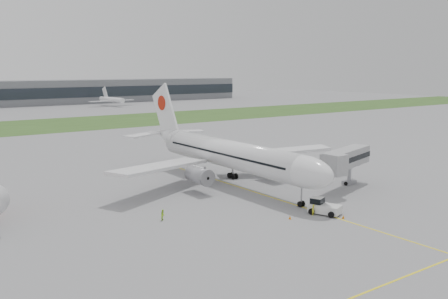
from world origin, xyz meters
TOP-DOWN VIEW (x-y plane):
  - ground at (0.00, 0.00)m, footprint 600.00×600.00m
  - apron_markings at (0.00, -5.00)m, footprint 70.00×70.00m
  - grass_strip at (0.00, 120.00)m, footprint 600.00×50.00m
  - airliner at (0.00, 4.87)m, footprint 48.13×53.95m
  - pushback_tug at (0.01, -19.44)m, footprint 4.26×5.09m
  - jet_bridge at (14.15, -10.97)m, footprint 14.92×8.43m
  - safety_cone_left at (-5.79, -18.71)m, footprint 0.41×0.41m
  - safety_cone_right at (0.50, -22.92)m, footprint 0.40×0.40m
  - ground_crew_near at (-1.77, -19.21)m, footprint 0.69×0.61m
  - ground_crew_far at (-20.53, -8.67)m, footprint 0.92×0.94m
  - distant_aircraft_right at (58.87, 196.06)m, footprint 29.18×26.38m

SIDE VIEW (x-z plane):
  - ground at x=0.00m, z-range 0.00..0.00m
  - apron_markings at x=0.00m, z-range -0.02..0.02m
  - distant_aircraft_right at x=58.87m, z-range -5.13..5.13m
  - grass_strip at x=0.00m, z-range 0.00..0.02m
  - safety_cone_right at x=0.50m, z-range 0.00..0.55m
  - safety_cone_left at x=-5.79m, z-range 0.00..0.57m
  - ground_crew_far at x=-20.53m, z-range 0.00..1.53m
  - ground_crew_near at x=-1.77m, z-range 0.00..1.59m
  - pushback_tug at x=0.01m, z-range -0.09..2.20m
  - jet_bridge at x=14.15m, z-range 1.71..8.82m
  - airliner at x=0.00m, z-range -3.28..14.60m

